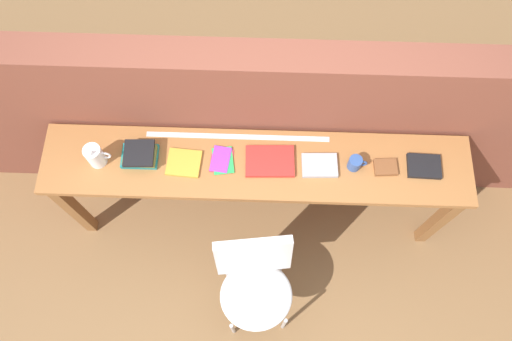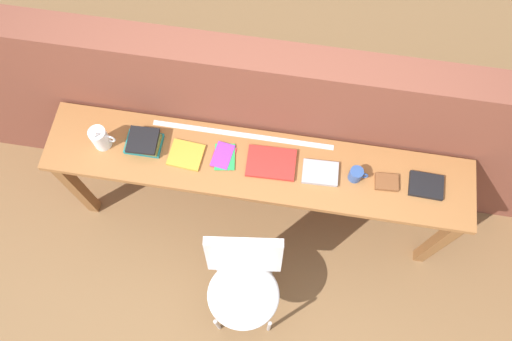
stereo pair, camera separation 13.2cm
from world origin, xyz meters
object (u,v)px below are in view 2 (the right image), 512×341
Objects in this scene: book_open_centre at (271,163)px; book_repair_rightmost at (426,185)px; pitcher_white at (100,138)px; magazine_cycling at (186,155)px; chair_white_moulded at (244,281)px; leather_journal_brown at (387,182)px; pamphlet_pile_colourful at (224,157)px; mug at (356,174)px; book_stack_leftmost at (144,143)px.

book_open_centre is 1.47× the size of book_repair_rightmost.
pitcher_white is 0.50m from magazine_cycling.
leather_journal_brown is (0.73, 0.61, 0.37)m from chair_white_moulded.
pamphlet_pile_colourful is (-0.21, 0.63, 0.36)m from chair_white_moulded.
leather_journal_brown is at bearing -3.27° from book_open_centre.
pamphlet_pile_colourful is 1.69× the size of mug.
pitcher_white is 1.47m from mug.
leather_journal_brown is at bearing -174.91° from book_repair_rightmost.
magazine_cycling is 0.22m from pamphlet_pile_colourful.
book_stack_leftmost is 0.26m from magazine_cycling.
book_repair_rightmost is (1.16, -0.00, 0.01)m from pamphlet_pile_colourful.
magazine_cycling is 1.01× the size of book_repair_rightmost.
magazine_cycling is at bearing -173.80° from pamphlet_pile_colourful.
book_stack_leftmost is 0.75m from book_open_centre.
pitcher_white reaches higher than magazine_cycling.
magazine_cycling is at bearing 0.29° from pitcher_white.
magazine_cycling is 1.16m from leather_journal_brown.
pamphlet_pile_colourful is 0.66× the size of book_open_centre.
pitcher_white is at bearing -177.64° from book_repair_rightmost.
book_stack_leftmost is (0.24, 0.03, -0.04)m from pitcher_white.
pamphlet_pile_colourful is at bearing 2.11° from pitcher_white.
magazine_cycling is 0.98m from mug.
book_stack_leftmost reaches higher than leather_journal_brown.
book_repair_rightmost is (0.89, -0.00, 0.00)m from book_open_centre.
pitcher_white reaches higher than leather_journal_brown.
chair_white_moulded is 1.18m from pitcher_white.
leather_journal_brown reaches higher than magazine_cycling.
mug is at bearing 5.22° from magazine_cycling.
chair_white_moulded is at bearing -50.15° from magazine_cycling.
mug is at bearing -3.12° from book_open_centre.
chair_white_moulded is at bearing -144.98° from book_repair_rightmost.
mug is (0.49, -0.01, 0.03)m from book_open_centre.
pamphlet_pile_colourful is (0.47, -0.00, -0.03)m from book_stack_leftmost.
pitcher_white is 0.24m from book_stack_leftmost.
chair_white_moulded is 4.85× the size of pitcher_white.
pamphlet_pile_colourful is 0.28m from book_open_centre.
mug is at bearing 48.41° from chair_white_moulded.
leather_journal_brown is at bearing 40.11° from chair_white_moulded.
chair_white_moulded is 4.80× the size of pamphlet_pile_colourful.
pitcher_white reaches higher than book_stack_leftmost.
chair_white_moulded is 4.69× the size of book_repair_rightmost.
book_stack_leftmost is 1.13× the size of pamphlet_pile_colourful.
book_stack_leftmost is at bearing 175.83° from leather_journal_brown.
book_repair_rightmost is at bearing -0.06° from pamphlet_pile_colourful.
leather_journal_brown is (0.18, -0.01, -0.03)m from mug.
mug reaches higher than chair_white_moulded.
magazine_cycling is 0.68× the size of book_open_centre.
book_open_centre is 0.66m from leather_journal_brown.
book_open_centre is at bearing 175.12° from leather_journal_brown.
mug is (1.47, 0.02, -0.03)m from pitcher_white.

